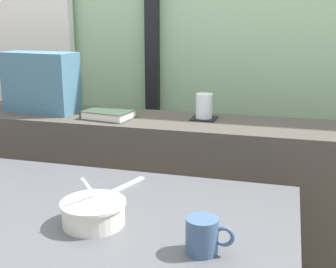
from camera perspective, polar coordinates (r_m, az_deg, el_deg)
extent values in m
cube|color=white|center=(2.71, -17.89, 14.68)|extent=(0.56, 0.06, 2.50)
cube|color=black|center=(2.42, -2.11, 16.59)|extent=(0.07, 0.05, 2.60)
cube|color=#423D38|center=(1.97, -3.14, -9.62)|extent=(2.80, 0.34, 0.82)
cube|color=#4C4C51|center=(1.29, -12.08, -10.33)|extent=(1.23, 0.71, 0.03)
cube|color=black|center=(1.82, 4.64, 2.01)|extent=(0.10, 0.10, 0.00)
cylinder|color=white|center=(1.81, 4.67, 3.64)|extent=(0.07, 0.07, 0.10)
cylinder|color=#BC3D51|center=(1.81, 4.66, 3.19)|extent=(0.06, 0.06, 0.07)
cube|color=#334233|center=(1.84, -7.65, 2.07)|extent=(0.21, 0.16, 0.00)
cube|color=silver|center=(1.84, -7.67, 2.53)|extent=(0.20, 0.16, 0.03)
cube|color=#334233|center=(1.84, -7.69, 3.00)|extent=(0.21, 0.16, 0.00)
cube|color=#334233|center=(1.89, -10.13, 2.77)|extent=(0.03, 0.14, 0.03)
cube|color=#426B84|center=(2.01, -16.06, 6.42)|extent=(0.33, 0.17, 0.26)
cylinder|color=silver|center=(1.18, -9.59, -10.00)|extent=(0.16, 0.16, 0.06)
cylinder|color=silver|center=(1.17, -9.64, -8.77)|extent=(0.17, 0.17, 0.01)
cylinder|color=#9E5B33|center=(1.19, -9.57, -10.31)|extent=(0.14, 0.14, 0.04)
cylinder|color=silver|center=(1.19, -9.66, -7.45)|extent=(0.01, 0.13, 0.13)
ellipsoid|color=silver|center=(1.22, -9.18, -8.87)|extent=(0.03, 0.05, 0.01)
cube|color=silver|center=(1.43, -5.39, -6.61)|extent=(0.07, 0.17, 0.01)
cylinder|color=#3D567A|center=(1.04, 4.41, -12.90)|extent=(0.08, 0.08, 0.08)
torus|color=#3D567A|center=(1.03, 7.22, -12.98)|extent=(0.05, 0.01, 0.05)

